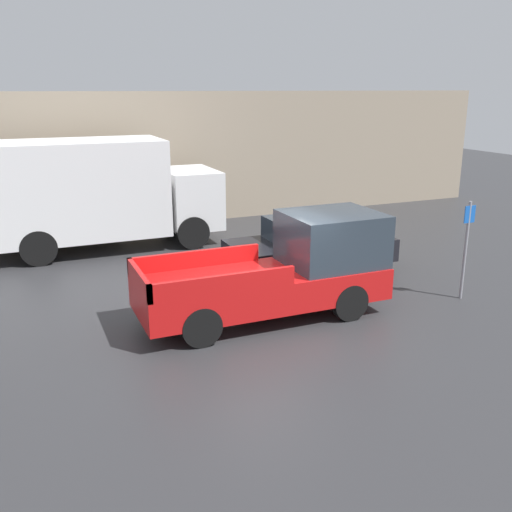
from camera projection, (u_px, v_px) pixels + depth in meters
ground_plane at (274, 323)px, 12.20m from camera, size 60.00×60.00×0.00m
building_wall at (157, 160)px, 20.40m from camera, size 28.00×0.15×4.74m
pickup_truck at (286, 270)px, 12.43m from camera, size 5.40×1.95×2.20m
car at (311, 244)px, 15.51m from camera, size 4.46×1.97×1.48m
delivery_truck at (91, 192)px, 17.32m from camera, size 7.24×2.58×3.35m
parking_sign at (466, 245)px, 13.28m from camera, size 0.30×0.07×2.36m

